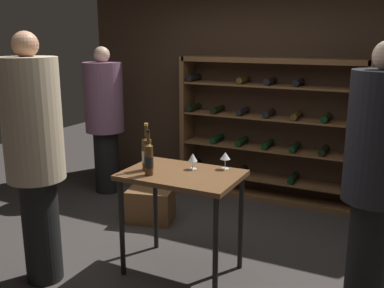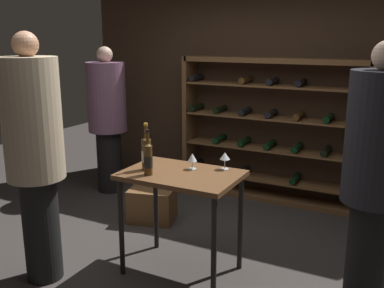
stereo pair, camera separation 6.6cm
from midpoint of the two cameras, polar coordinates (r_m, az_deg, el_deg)
ground_plane at (r=4.11m, az=-1.31°, el=-14.84°), size 10.16×10.16×0.00m
back_wall at (r=5.54m, az=9.13°, el=8.68°), size 4.75×0.10×2.98m
wine_rack at (r=5.36m, az=10.62°, el=1.70°), size 2.26×0.32×1.73m
tasting_table at (r=3.62m, az=-0.89°, el=-5.49°), size 0.95×0.64×0.89m
person_guest_blue_shirt at (r=5.64m, az=-10.66°, el=3.88°), size 0.49×0.49×1.86m
person_guest_khaki at (r=3.29m, az=23.39°, el=-3.06°), size 0.45×0.45×1.95m
person_guest_plum_blouse at (r=3.63m, az=-19.37°, el=-0.56°), size 0.45×0.46×2.01m
wine_crate at (r=4.84m, az=-4.84°, el=-7.92°), size 0.55×0.45×0.37m
wine_bottle_amber_reserve at (r=3.51m, az=-5.22°, el=-1.91°), size 0.07×0.07×0.37m
wine_bottle_black_capsule at (r=3.64m, az=-5.45°, el=-1.16°), size 0.08×0.08×0.40m
wine_glass_stemmed_left at (r=3.66m, az=4.82°, el=-1.67°), size 0.08×0.08×0.15m
wine_glass_stemmed_right at (r=3.65m, az=0.56°, el=-1.85°), size 0.08×0.08×0.14m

